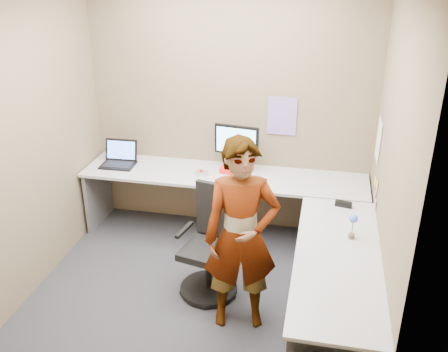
% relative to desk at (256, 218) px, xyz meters
% --- Properties ---
extents(ground, '(3.00, 3.00, 0.00)m').
position_rel_desk_xyz_m(ground, '(-0.44, -0.39, -0.59)').
color(ground, '#27272C').
rests_on(ground, ground).
extents(wall_back, '(3.00, 0.00, 3.00)m').
position_rel_desk_xyz_m(wall_back, '(-0.44, 0.91, 0.76)').
color(wall_back, brown).
rests_on(wall_back, ground).
extents(wall_right, '(0.00, 2.70, 2.70)m').
position_rel_desk_xyz_m(wall_right, '(1.06, -0.39, 0.76)').
color(wall_right, brown).
rests_on(wall_right, ground).
extents(wall_left, '(0.00, 2.70, 2.70)m').
position_rel_desk_xyz_m(wall_left, '(-1.94, -0.39, 0.76)').
color(wall_left, brown).
rests_on(wall_left, ground).
extents(desk, '(2.98, 2.58, 0.73)m').
position_rel_desk_xyz_m(desk, '(0.00, 0.00, 0.00)').
color(desk, '#A5A5A5').
rests_on(desk, ground).
extents(paper_ream, '(0.32, 0.25, 0.06)m').
position_rel_desk_xyz_m(paper_ream, '(-0.32, 0.68, 0.17)').
color(paper_ream, red).
rests_on(paper_ream, desk).
extents(monitor, '(0.47, 0.16, 0.44)m').
position_rel_desk_xyz_m(monitor, '(-0.32, 0.70, 0.46)').
color(monitor, black).
rests_on(monitor, paper_ream).
extents(laptop, '(0.37, 0.31, 0.25)m').
position_rel_desk_xyz_m(laptop, '(-1.60, 0.62, 0.21)').
color(laptop, black).
rests_on(laptop, desk).
extents(trackball_mouse, '(0.12, 0.08, 0.07)m').
position_rel_desk_xyz_m(trackball_mouse, '(-0.65, 0.52, 0.17)').
color(trackball_mouse, '#B7B7BC').
rests_on(trackball_mouse, desk).
extents(origami, '(0.10, 0.10, 0.06)m').
position_rel_desk_xyz_m(origami, '(-0.19, 0.36, 0.17)').
color(origami, white).
rests_on(origami, desk).
extents(stapler, '(0.16, 0.07, 0.05)m').
position_rel_desk_xyz_m(stapler, '(0.78, 0.12, 0.17)').
color(stapler, black).
rests_on(stapler, desk).
extents(flower, '(0.07, 0.07, 0.22)m').
position_rel_desk_xyz_m(flower, '(0.84, -0.42, 0.28)').
color(flower, brown).
rests_on(flower, desk).
extents(calendar_purple, '(0.30, 0.01, 0.40)m').
position_rel_desk_xyz_m(calendar_purple, '(0.11, 0.90, 0.71)').
color(calendar_purple, '#846BB7').
rests_on(calendar_purple, wall_back).
extents(calendar_white, '(0.01, 0.28, 0.38)m').
position_rel_desk_xyz_m(calendar_white, '(1.05, 0.51, 0.66)').
color(calendar_white, white).
rests_on(calendar_white, wall_right).
extents(sticky_note_a, '(0.01, 0.07, 0.07)m').
position_rel_desk_xyz_m(sticky_note_a, '(1.05, 0.16, 0.36)').
color(sticky_note_a, '#F2E059').
rests_on(sticky_note_a, wall_right).
extents(sticky_note_b, '(0.01, 0.07, 0.07)m').
position_rel_desk_xyz_m(sticky_note_b, '(1.05, 0.21, 0.23)').
color(sticky_note_b, pink).
rests_on(sticky_note_b, wall_right).
extents(sticky_note_c, '(0.01, 0.07, 0.07)m').
position_rel_desk_xyz_m(sticky_note_c, '(1.05, 0.09, 0.21)').
color(sticky_note_c, pink).
rests_on(sticky_note_c, wall_right).
extents(sticky_note_d, '(0.01, 0.07, 0.07)m').
position_rel_desk_xyz_m(sticky_note_d, '(1.05, 0.31, 0.33)').
color(sticky_note_d, '#F2E059').
rests_on(sticky_note_d, wall_right).
extents(office_chair, '(0.55, 0.53, 0.99)m').
position_rel_desk_xyz_m(office_chair, '(-0.34, -0.36, -0.18)').
color(office_chair, black).
rests_on(office_chair, ground).
extents(person, '(0.67, 0.52, 1.63)m').
position_rel_desk_xyz_m(person, '(-0.01, -0.72, 0.23)').
color(person, '#999399').
rests_on(person, ground).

